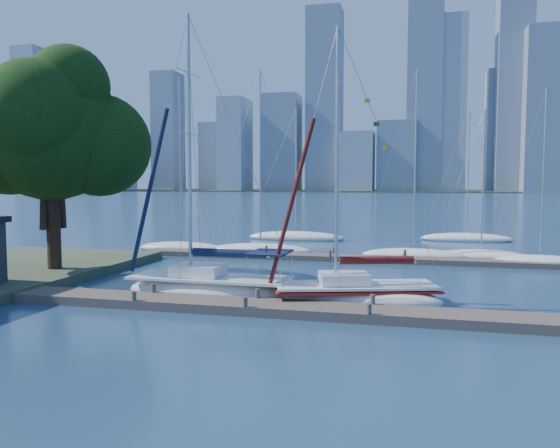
# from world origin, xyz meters

# --- Properties ---
(ground) EXTENTS (700.00, 700.00, 0.00)m
(ground) POSITION_xyz_m (0.00, 0.00, 0.00)
(ground) COLOR #18354F
(ground) RESTS_ON ground
(near_dock) EXTENTS (26.00, 2.00, 0.40)m
(near_dock) POSITION_xyz_m (0.00, 0.00, 0.20)
(near_dock) COLOR #50443B
(near_dock) RESTS_ON ground
(far_dock) EXTENTS (30.00, 1.80, 0.36)m
(far_dock) POSITION_xyz_m (2.00, 16.00, 0.18)
(far_dock) COLOR #50443B
(far_dock) RESTS_ON ground
(far_shore) EXTENTS (800.00, 100.00, 1.50)m
(far_shore) POSITION_xyz_m (0.00, 320.00, 0.00)
(far_shore) COLOR #38472D
(far_shore) RESTS_ON ground
(tree) EXTENTS (10.32, 9.38, 12.97)m
(tree) POSITION_xyz_m (-13.44, 5.29, 8.55)
(tree) COLOR black
(tree) RESTS_ON ground
(sailboat_navy) EXTENTS (8.35, 2.85, 13.87)m
(sailboat_navy) POSITION_xyz_m (-2.81, 2.38, 1.10)
(sailboat_navy) COLOR white
(sailboat_navy) RESTS_ON ground
(sailboat_maroon) EXTENTS (8.08, 4.62, 12.75)m
(sailboat_maroon) POSITION_xyz_m (4.10, 2.52, 1.05)
(sailboat_maroon) COLOR white
(sailboat_maroon) RESTS_ON ground
(bg_boat_0) EXTENTS (7.50, 3.84, 13.99)m
(bg_boat_0) POSITION_xyz_m (-11.45, 18.31, 0.27)
(bg_boat_0) COLOR white
(bg_boat_0) RESTS_ON ground
(bg_boat_1) EXTENTS (8.34, 5.16, 14.28)m
(bg_boat_1) POSITION_xyz_m (-4.92, 18.45, 0.27)
(bg_boat_1) COLOR white
(bg_boat_1) RESTS_ON ground
(bg_boat_3) EXTENTS (7.63, 3.39, 13.68)m
(bg_boat_3) POSITION_xyz_m (6.58, 18.21, 0.27)
(bg_boat_3) COLOR white
(bg_boat_3) RESTS_ON ground
(bg_boat_4) EXTENTS (7.05, 3.68, 10.87)m
(bg_boat_4) POSITION_xyz_m (11.26, 19.23, 0.22)
(bg_boat_4) COLOR white
(bg_boat_4) RESTS_ON ground
(bg_boat_5) EXTENTS (6.31, 2.76, 11.88)m
(bg_boat_5) POSITION_xyz_m (14.68, 16.83, 0.25)
(bg_boat_5) COLOR white
(bg_boat_5) RESTS_ON ground
(bg_boat_6) EXTENTS (9.46, 5.84, 12.71)m
(bg_boat_6) POSITION_xyz_m (-4.35, 28.65, 0.27)
(bg_boat_6) COLOR white
(bg_boat_6) RESTS_ON ground
(bg_boat_7) EXTENTS (8.52, 4.98, 12.38)m
(bg_boat_7) POSITION_xyz_m (11.30, 31.46, 0.25)
(bg_boat_7) COLOR white
(bg_boat_7) RESTS_ON ground
(skyline) EXTENTS (502.57, 51.31, 120.04)m
(skyline) POSITION_xyz_m (21.24, 290.19, 37.09)
(skyline) COLOR #7E8FA2
(skyline) RESTS_ON ground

